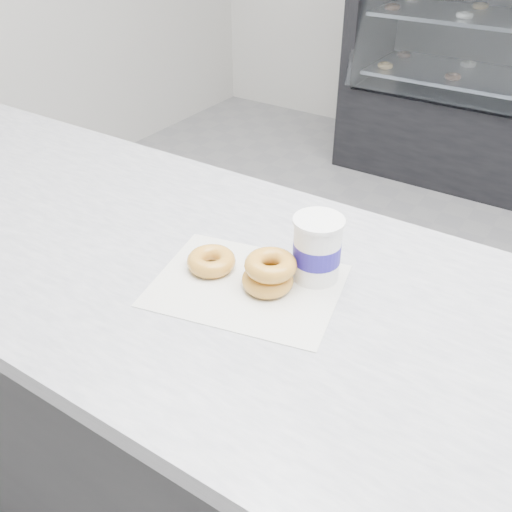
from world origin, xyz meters
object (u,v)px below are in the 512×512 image
at_px(counter, 348,493).
at_px(coffee_cup, 317,248).
at_px(donut_stack, 269,273).
at_px(donut_single, 211,261).

distance_m(counter, coffee_cup, 0.54).
bearing_deg(donut_stack, donut_single, -176.09).
xyz_separation_m(counter, coffee_cup, (-0.16, 0.09, 0.51)).
distance_m(donut_stack, coffee_cup, 0.10).
height_order(counter, donut_stack, donut_stack).
relative_size(counter, coffee_cup, 24.14).
height_order(donut_single, coffee_cup, coffee_cup).
xyz_separation_m(donut_single, coffee_cup, (0.18, 0.09, 0.05)).
relative_size(counter, donut_single, 32.34).
bearing_deg(donut_single, coffee_cup, 25.84).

